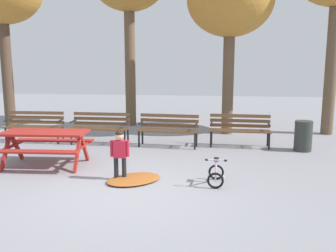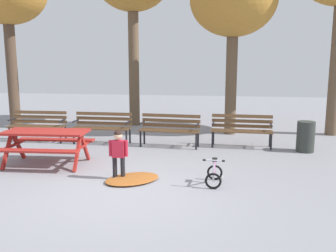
% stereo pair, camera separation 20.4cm
% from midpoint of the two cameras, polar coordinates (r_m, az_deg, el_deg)
% --- Properties ---
extents(ground, '(36.00, 36.00, 0.00)m').
position_cam_midpoint_polar(ground, '(6.73, -8.02, -9.88)').
color(ground, gray).
extents(picnic_table, '(1.87, 1.44, 0.79)m').
position_cam_midpoint_polar(picnic_table, '(8.53, -18.96, -1.93)').
color(picnic_table, maroon).
rests_on(picnic_table, ground).
extents(park_bench_far_left, '(1.61, 0.50, 0.85)m').
position_cam_midpoint_polar(park_bench_far_left, '(11.18, -20.21, 0.31)').
color(park_bench_far_left, brown).
rests_on(park_bench_far_left, ground).
extents(park_bench_left, '(1.60, 0.47, 0.85)m').
position_cam_midpoint_polar(park_bench_left, '(10.44, -10.90, 0.10)').
color(park_bench_left, brown).
rests_on(park_bench_left, ground).
extents(park_bench_right, '(1.63, 0.57, 0.85)m').
position_cam_midpoint_polar(park_bench_right, '(9.94, -0.53, -0.22)').
color(park_bench_right, brown).
rests_on(park_bench_right, ground).
extents(park_bench_far_right, '(1.61, 0.51, 0.85)m').
position_cam_midpoint_polar(park_bench_far_right, '(10.08, 10.38, -0.24)').
color(park_bench_far_right, brown).
rests_on(park_bench_far_right, ground).
extents(child_standing, '(0.37, 0.18, 0.97)m').
position_cam_midpoint_polar(child_standing, '(7.19, -8.22, -3.88)').
color(child_standing, black).
rests_on(child_standing, ground).
extents(kids_bicycle, '(0.39, 0.57, 0.54)m').
position_cam_midpoint_polar(kids_bicycle, '(7.03, 6.52, -7.26)').
color(kids_bicycle, black).
rests_on(kids_bicycle, ground).
extents(leaf_pile, '(1.31, 1.27, 0.07)m').
position_cam_midpoint_polar(leaf_pile, '(7.24, -6.09, -8.10)').
color(leaf_pile, '#9E5623').
rests_on(leaf_pile, ground).
extents(trash_bin, '(0.44, 0.44, 0.77)m').
position_cam_midpoint_polar(trash_bin, '(10.01, 19.49, -1.45)').
color(trash_bin, '#2D332D').
rests_on(trash_bin, ground).
extents(tree_center, '(2.60, 2.60, 5.17)m').
position_cam_midpoint_polar(tree_center, '(11.80, 9.02, 18.34)').
color(tree_center, brown).
rests_on(tree_center, ground).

